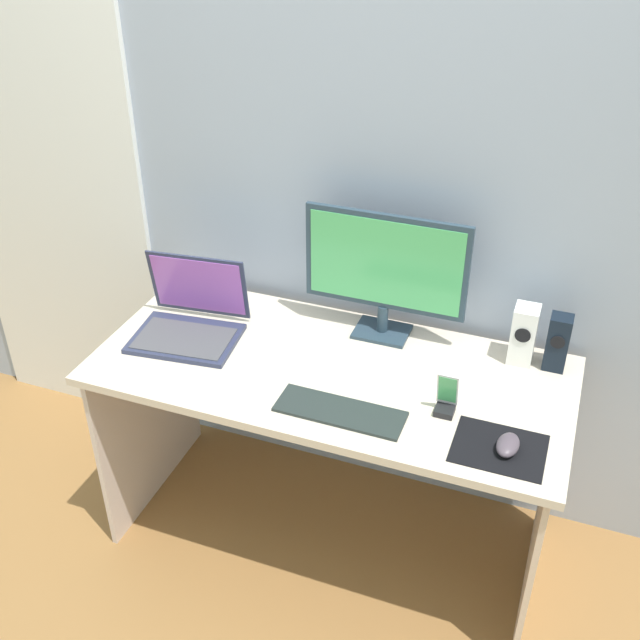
# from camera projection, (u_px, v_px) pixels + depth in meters

# --- Properties ---
(ground_plane) EXTENTS (8.00, 8.00, 0.00)m
(ground_plane) POSITION_uv_depth(u_px,v_px,m) (329.00, 532.00, 2.78)
(ground_plane) COLOR olive
(wall_back) EXTENTS (6.00, 0.04, 2.50)m
(wall_back) POSITION_uv_depth(u_px,v_px,m) (374.00, 172.00, 2.42)
(wall_back) COLOR #98A4B8
(wall_back) RESTS_ON ground_plane
(door_left) EXTENTS (0.82, 0.02, 2.02)m
(door_left) POSITION_uv_depth(u_px,v_px,m) (50.00, 191.00, 2.90)
(door_left) COLOR white
(door_left) RESTS_ON ground_plane
(desk) EXTENTS (1.49, 0.68, 0.75)m
(desk) POSITION_uv_depth(u_px,v_px,m) (330.00, 405.00, 2.46)
(desk) COLOR beige
(desk) RESTS_ON ground_plane
(monitor) EXTENTS (0.53, 0.14, 0.43)m
(monitor) POSITION_uv_depth(u_px,v_px,m) (385.00, 269.00, 2.41)
(monitor) COLOR #283A48
(monitor) RESTS_ON desk
(speaker_right) EXTENTS (0.07, 0.07, 0.19)m
(speaker_right) POSITION_uv_depth(u_px,v_px,m) (558.00, 342.00, 2.33)
(speaker_right) COLOR black
(speaker_right) RESTS_ON desk
(speaker_near_monitor) EXTENTS (0.07, 0.09, 0.20)m
(speaker_near_monitor) POSITION_uv_depth(u_px,v_px,m) (524.00, 335.00, 2.36)
(speaker_near_monitor) COLOR white
(speaker_near_monitor) RESTS_ON desk
(laptop) EXTENTS (0.37, 0.32, 0.25)m
(laptop) POSITION_uv_depth(u_px,v_px,m) (190.00, 320.00, 2.52)
(laptop) COLOR #2B314B
(laptop) RESTS_ON desk
(keyboard_external) EXTENTS (0.38, 0.13, 0.01)m
(keyboard_external) POSITION_uv_depth(u_px,v_px,m) (340.00, 411.00, 2.19)
(keyboard_external) COLOR #242C2A
(keyboard_external) RESTS_ON desk
(mousepad) EXTENTS (0.25, 0.20, 0.00)m
(mousepad) POSITION_uv_depth(u_px,v_px,m) (499.00, 448.00, 2.06)
(mousepad) COLOR black
(mousepad) RESTS_ON desk
(mouse) EXTENTS (0.07, 0.10, 0.04)m
(mouse) POSITION_uv_depth(u_px,v_px,m) (508.00, 445.00, 2.05)
(mouse) COLOR #4D414B
(mouse) RESTS_ON mousepad
(phone_in_dock) EXTENTS (0.06, 0.06, 0.14)m
(phone_in_dock) POSITION_uv_depth(u_px,v_px,m) (446.00, 399.00, 2.17)
(phone_in_dock) COLOR black
(phone_in_dock) RESTS_ON desk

